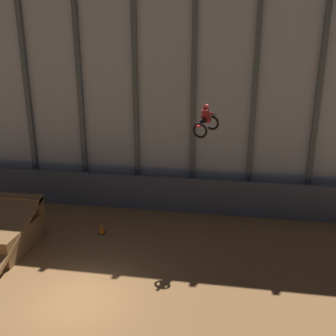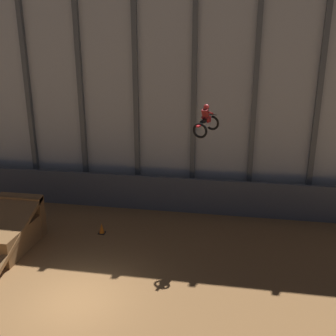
# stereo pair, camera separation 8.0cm
# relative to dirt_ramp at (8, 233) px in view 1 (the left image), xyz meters

# --- Properties ---
(ground_plane) EXTENTS (60.00, 60.00, 0.00)m
(ground_plane) POSITION_rel_dirt_ramp_xyz_m (4.95, -3.53, -0.77)
(ground_plane) COLOR olive
(arena_back_wall) EXTENTS (32.00, 0.40, 12.71)m
(arena_back_wall) POSITION_rel_dirt_ramp_xyz_m (4.95, 6.75, 5.58)
(arena_back_wall) COLOR #ADB2B7
(arena_back_wall) RESTS_ON ground_plane
(lower_barrier) EXTENTS (31.36, 0.20, 2.12)m
(lower_barrier) POSITION_rel_dirt_ramp_xyz_m (4.95, 5.63, 0.28)
(lower_barrier) COLOR #474C56
(lower_barrier) RESTS_ON ground_plane
(dirt_ramp) EXTENTS (2.36, 5.21, 2.30)m
(dirt_ramp) POSITION_rel_dirt_ramp_xyz_m (0.00, 0.00, 0.00)
(dirt_ramp) COLOR brown
(dirt_ramp) RESTS_ON ground_plane
(rider_bike_solo) EXTENTS (1.21, 1.83, 1.51)m
(rider_bike_solo) POSITION_rel_dirt_ramp_xyz_m (9.37, 2.53, 5.31)
(rider_bike_solo) COLOR black
(traffic_cone_near_ramp) EXTENTS (0.36, 0.36, 0.58)m
(traffic_cone_near_ramp) POSITION_rel_dirt_ramp_xyz_m (4.05, 2.15, -0.49)
(traffic_cone_near_ramp) COLOR black
(traffic_cone_near_ramp) RESTS_ON ground_plane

